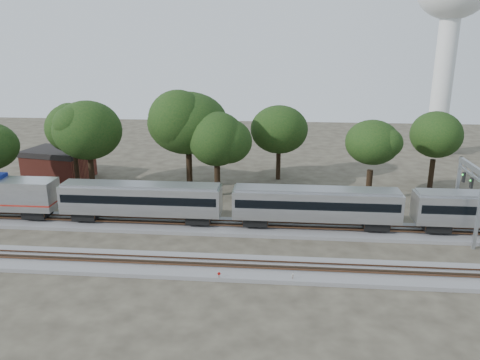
% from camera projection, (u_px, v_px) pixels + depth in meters
% --- Properties ---
extents(ground, '(160.00, 160.00, 0.00)m').
position_uv_depth(ground, '(220.00, 251.00, 48.38)').
color(ground, '#383328').
rests_on(ground, ground).
extents(track_far, '(160.00, 5.00, 0.73)m').
position_uv_depth(track_far, '(226.00, 227.00, 54.04)').
color(track_far, slate).
rests_on(track_far, ground).
extents(track_near, '(160.00, 5.00, 0.73)m').
position_uv_depth(track_near, '(214.00, 267.00, 44.50)').
color(track_near, slate).
rests_on(track_near, ground).
extents(switch_stand_red, '(0.29, 0.08, 0.92)m').
position_uv_depth(switch_stand_red, '(219.00, 276.00, 42.06)').
color(switch_stand_red, '#512D19').
rests_on(switch_stand_red, ground).
extents(switch_stand_white, '(0.28, 0.13, 0.91)m').
position_uv_depth(switch_stand_white, '(293.00, 277.00, 41.82)').
color(switch_stand_white, '#512D19').
rests_on(switch_stand_white, ground).
extents(switch_lever, '(0.52, 0.34, 0.30)m').
position_uv_depth(switch_lever, '(298.00, 278.00, 42.55)').
color(switch_lever, '#512D19').
rests_on(switch_lever, ground).
extents(water_tower, '(12.54, 12.54, 34.70)m').
position_uv_depth(water_tower, '(451.00, 11.00, 81.48)').
color(water_tower, silver).
rests_on(water_tower, ground).
extents(signal_gantry, '(0.58, 6.81, 8.28)m').
position_uv_depth(signal_gantry, '(469.00, 185.00, 50.11)').
color(signal_gantry, gray).
rests_on(signal_gantry, ground).
extents(brick_building, '(10.59, 8.37, 4.56)m').
position_uv_depth(brick_building, '(59.00, 163.00, 73.32)').
color(brick_building, maroon).
rests_on(brick_building, ground).
extents(tree_1, '(8.99, 8.99, 12.68)m').
position_uv_depth(tree_1, '(72.00, 128.00, 66.66)').
color(tree_1, black).
rests_on(tree_1, ground).
extents(tree_2, '(9.08, 9.08, 12.80)m').
position_uv_depth(tree_2, '(87.00, 130.00, 64.44)').
color(tree_2, black).
rests_on(tree_2, ground).
extents(tree_3, '(9.87, 9.87, 13.91)m').
position_uv_depth(tree_3, '(188.00, 123.00, 65.47)').
color(tree_3, black).
rests_on(tree_3, ground).
extents(tree_4, '(8.17, 8.17, 11.52)m').
position_uv_depth(tree_4, '(217.00, 139.00, 63.20)').
color(tree_4, black).
rests_on(tree_4, ground).
extents(tree_5, '(7.98, 7.98, 11.25)m').
position_uv_depth(tree_5, '(279.00, 130.00, 70.85)').
color(tree_5, black).
rests_on(tree_5, ground).
extents(tree_6, '(8.27, 8.27, 11.66)m').
position_uv_depth(tree_6, '(372.00, 142.00, 60.69)').
color(tree_6, black).
rests_on(tree_6, ground).
extents(tree_7, '(8.07, 8.07, 11.38)m').
position_uv_depth(tree_7, '(436.00, 135.00, 66.61)').
color(tree_7, black).
rests_on(tree_7, ground).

